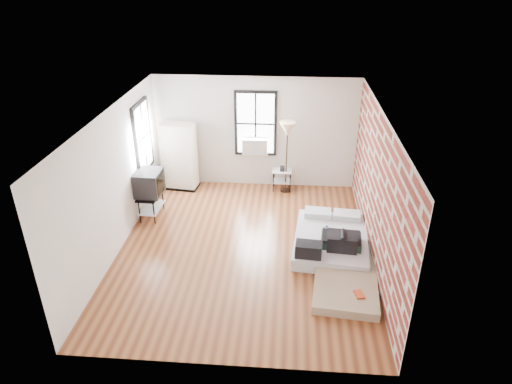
# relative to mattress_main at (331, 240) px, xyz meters

# --- Properties ---
(ground) EXTENTS (6.00, 6.00, 0.00)m
(ground) POSITION_rel_mattress_main_xyz_m (-1.74, -0.19, -0.17)
(ground) COLOR #5F2F19
(ground) RESTS_ON ground
(room_shell) EXTENTS (5.02, 6.02, 2.80)m
(room_shell) POSITION_rel_mattress_main_xyz_m (-1.51, 0.17, 1.56)
(room_shell) COLOR silver
(room_shell) RESTS_ON ground
(mattress_main) EXTENTS (1.61, 2.08, 0.63)m
(mattress_main) POSITION_rel_mattress_main_xyz_m (0.00, 0.00, 0.00)
(mattress_main) COLOR white
(mattress_main) RESTS_ON ground
(mattress_bare) EXTENTS (1.30, 2.19, 0.45)m
(mattress_bare) POSITION_rel_mattress_main_xyz_m (0.20, -0.86, -0.04)
(mattress_bare) COLOR tan
(mattress_bare) RESTS_ON ground
(wardrobe) EXTENTS (0.91, 0.60, 1.70)m
(wardrobe) POSITION_rel_mattress_main_xyz_m (-3.62, 2.46, 0.67)
(wardrobe) COLOR black
(wardrobe) RESTS_ON ground
(side_table) EXTENTS (0.48, 0.39, 0.63)m
(side_table) POSITION_rel_mattress_main_xyz_m (-1.06, 2.53, 0.25)
(side_table) COLOR black
(side_table) RESTS_ON ground
(floor_lamp) EXTENTS (0.39, 0.39, 1.81)m
(floor_lamp) POSITION_rel_mattress_main_xyz_m (-0.96, 2.46, 1.39)
(floor_lamp) COLOR black
(floor_lamp) RESTS_ON ground
(tv_stand) EXTENTS (0.58, 0.81, 1.11)m
(tv_stand) POSITION_rel_mattress_main_xyz_m (-3.96, 0.96, 0.63)
(tv_stand) COLOR black
(tv_stand) RESTS_ON ground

